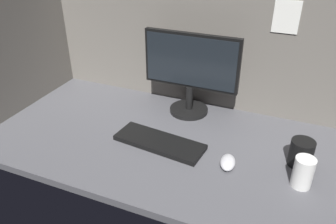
{
  "coord_description": "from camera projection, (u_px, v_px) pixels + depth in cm",
  "views": [
    {
      "loc": [
        33.77,
        -108.15,
        80.16
      ],
      "look_at": [
        -4.24,
        0.0,
        14.0
      ],
      "focal_mm": 36.04,
      "sensor_mm": 36.0,
      "label": 1
    }
  ],
  "objects": [
    {
      "name": "cubicle_wall_back",
      "position": [
        222.0,
        48.0,
        1.54
      ],
      "size": [
        180.0,
        5.5,
        57.04
      ],
      "color": "slate",
      "rests_on": "ground_plane"
    },
    {
      "name": "mug_black_travel",
      "position": [
        301.0,
        153.0,
        1.24
      ],
      "size": [
        8.68,
        8.68,
        10.38
      ],
      "color": "black",
      "rests_on": "ground_plane"
    },
    {
      "name": "ground_plane",
      "position": [
        193.0,
        147.0,
        1.39
      ],
      "size": [
        180.0,
        80.0,
        3.0
      ],
      "primitive_type": "cube",
      "color": "#515156"
    },
    {
      "name": "mug_ceramic_white",
      "position": [
        303.0,
        172.0,
        1.14
      ],
      "size": [
        6.88,
        6.88,
        11.29
      ],
      "color": "white",
      "rests_on": "ground_plane"
    },
    {
      "name": "keyboard",
      "position": [
        159.0,
        142.0,
        1.37
      ],
      "size": [
        38.19,
        16.95,
        2.0
      ],
      "primitive_type": "cube",
      "rotation": [
        0.0,
        0.0,
        -0.11
      ],
      "color": "black",
      "rests_on": "ground_plane"
    },
    {
      "name": "monitor",
      "position": [
        191.0,
        70.0,
        1.51
      ],
      "size": [
        43.73,
        18.0,
        37.83
      ],
      "color": "black",
      "rests_on": "ground_plane"
    },
    {
      "name": "cubicle_wall_side",
      "position": [
        13.0,
        49.0,
        1.53
      ],
      "size": [
        5.0,
        80.0,
        57.04
      ],
      "primitive_type": "cube",
      "color": "slate",
      "rests_on": "ground_plane"
    },
    {
      "name": "mouse",
      "position": [
        228.0,
        162.0,
        1.25
      ],
      "size": [
        7.05,
        10.36,
        3.4
      ],
      "primitive_type": "ellipsoid",
      "rotation": [
        0.0,
        0.0,
        0.16
      ],
      "color": "silver",
      "rests_on": "ground_plane"
    }
  ]
}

